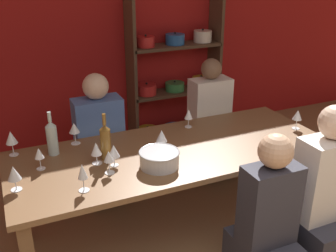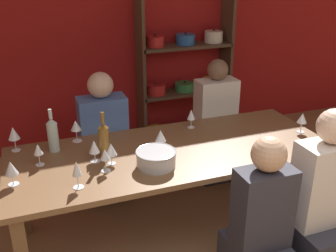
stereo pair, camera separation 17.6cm
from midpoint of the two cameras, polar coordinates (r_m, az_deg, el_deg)
wall_back_red at (r=4.47m, az=-11.02°, el=13.82°), size 8.80×0.06×2.70m
shelf_unit at (r=4.69m, az=-0.10°, el=6.07°), size 1.11×0.30×1.66m
dining_table at (r=2.95m, az=-0.92°, el=-4.83°), size 2.38×0.95×0.74m
mixing_bowl at (r=2.67m, az=-3.16°, el=-4.72°), size 0.28×0.28×0.11m
wine_bottle_green at (r=2.94m, az=-18.15°, el=-1.61°), size 0.08×0.08×0.33m
wine_bottle_dark at (r=2.78m, az=-10.86°, el=-2.22°), size 0.07×0.07×0.34m
wine_glass_empty_a at (r=3.26m, az=1.46°, el=1.66°), size 0.07×0.07×0.16m
wine_glass_red_a at (r=3.37m, az=16.87°, el=1.45°), size 0.08×0.08×0.16m
wine_glass_red_b at (r=2.74m, az=-12.22°, el=-3.37°), size 0.07×0.07×0.16m
wine_glass_white_a at (r=2.77m, az=-19.97°, el=-3.88°), size 0.06×0.06×0.16m
wine_glass_red_c at (r=2.58m, az=-23.32°, el=-6.42°), size 0.08×0.08×0.16m
wine_glass_red_d at (r=3.06m, az=-15.07°, el=-0.38°), size 0.08×0.08×0.17m
wine_glass_red_e at (r=3.03m, az=-23.38°, el=-1.65°), size 0.08×0.08×0.19m
wine_glass_red_f at (r=2.69m, az=-9.75°, el=-3.68°), size 0.08×0.08×0.16m
wine_glass_empty_b at (r=2.60m, az=-10.53°, el=-4.49°), size 0.07×0.07×0.16m
wine_glass_empty_c at (r=2.43m, az=-14.36°, el=-6.55°), size 0.07×0.07×0.18m
wine_glass_empty_d at (r=2.83m, az=-2.71°, el=-1.51°), size 0.08×0.08×0.17m
wine_glass_empty_e at (r=3.17m, az=20.91°, el=-0.33°), size 0.07×0.07×0.17m
person_near_a at (r=2.62m, az=12.02°, el=-15.52°), size 0.35×0.43×1.13m
person_far_a at (r=3.67m, az=-11.15°, el=-3.59°), size 0.42×0.53×1.15m
person_near_b at (r=2.89m, az=19.53°, el=-11.70°), size 0.40×0.50×1.22m
person_far_b at (r=3.95m, az=4.63°, el=-0.96°), size 0.39×0.48×1.19m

